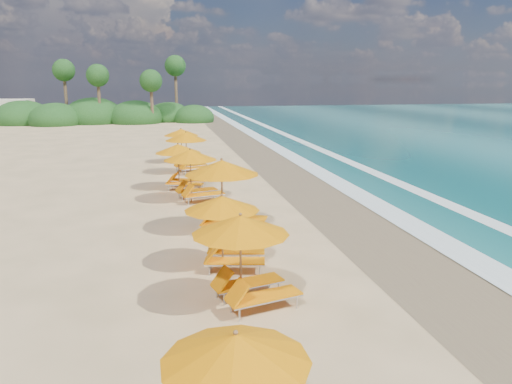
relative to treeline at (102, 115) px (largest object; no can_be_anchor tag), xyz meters
name	(u,v)px	position (x,y,z in m)	size (l,w,h in m)	color
ground	(256,224)	(9.94, -45.51, -1.00)	(160.00, 160.00, 0.00)	#DBB680
wet_sand	(359,218)	(13.94, -45.51, -0.99)	(4.00, 160.00, 0.01)	olive
surf_foam	(424,214)	(16.64, -45.51, -0.97)	(4.00, 160.00, 0.01)	white
station_2	(248,254)	(8.47, -51.99, 0.27)	(2.81, 2.72, 2.25)	olive
station_3	(228,227)	(8.37, -49.52, 0.19)	(2.56, 2.45, 2.11)	olive
station_4	(228,191)	(8.81, -46.25, 0.45)	(3.36, 3.33, 2.58)	olive
station_5	(195,171)	(8.03, -41.52, 0.30)	(2.87, 2.77, 2.31)	olive
station_6	(182,163)	(7.62, -38.96, 0.25)	(2.82, 2.76, 2.23)	olive
station_7	(189,150)	(8.23, -34.88, 0.33)	(2.98, 2.91, 2.36)	olive
station_8	(184,143)	(8.12, -31.30, 0.24)	(2.80, 2.73, 2.20)	olive
treeline	(102,115)	(0.00, 0.00, 0.00)	(25.80, 8.80, 9.74)	#163D14
beach_building	(0,111)	(-12.06, 2.49, 0.40)	(7.00, 5.00, 2.80)	beige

